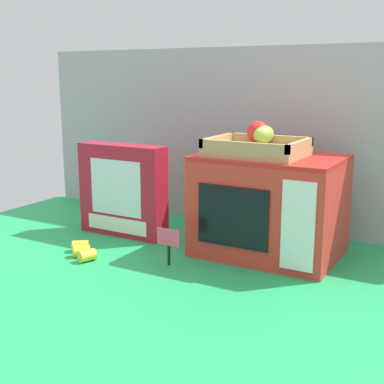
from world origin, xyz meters
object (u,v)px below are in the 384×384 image
at_px(food_groups_crate, 258,146).
at_px(toy_microwave, 269,206).
at_px(cookie_set_box, 123,190).
at_px(loose_toy_banana, 83,251).
at_px(price_sign, 168,241).

bearing_deg(food_groups_crate, toy_microwave, 3.59).
relative_size(cookie_set_box, loose_toy_banana, 2.43).
relative_size(toy_microwave, loose_toy_banana, 3.18).
relative_size(food_groups_crate, price_sign, 2.51).
bearing_deg(cookie_set_box, food_groups_crate, 6.68).
bearing_deg(loose_toy_banana, food_groups_crate, 34.57).
height_order(price_sign, loose_toy_banana, price_sign).
xyz_separation_m(price_sign, loose_toy_banana, (-0.25, -0.06, -0.05)).
bearing_deg(price_sign, toy_microwave, 48.48).
bearing_deg(food_groups_crate, price_sign, -125.76).
xyz_separation_m(toy_microwave, cookie_set_box, (-0.47, -0.05, 0.00)).
height_order(toy_microwave, food_groups_crate, food_groups_crate).
bearing_deg(food_groups_crate, cookie_set_box, -173.32).
bearing_deg(cookie_set_box, price_sign, -31.44).
distance_m(toy_microwave, price_sign, 0.30).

